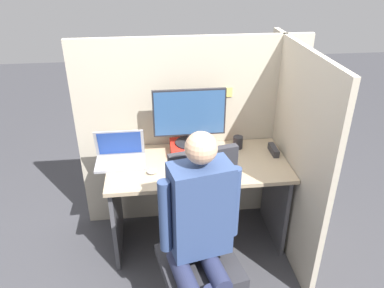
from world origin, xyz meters
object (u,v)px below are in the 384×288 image
object	(u,v)px
laptop	(120,157)
person	(199,229)
paper_box	(190,148)
monitor	(189,116)
office_chair	(201,238)
coffee_mug	(238,142)
carrot_toy	(230,174)
stapler	(274,150)

from	to	relation	value
laptop	person	bearing A→B (deg)	-60.74
paper_box	monitor	distance (m)	0.27
person	office_chair	bearing A→B (deg)	78.27
office_chair	coffee_mug	world-z (taller)	office_chair
carrot_toy	person	bearing A→B (deg)	-117.27
carrot_toy	coffee_mug	world-z (taller)	coffee_mug
monitor	stapler	size ratio (longest dim) A/B	3.33
office_chair	person	xyz separation A→B (m)	(-0.03, -0.17, 0.22)
paper_box	carrot_toy	size ratio (longest dim) A/B	2.47
stapler	laptop	bearing A→B (deg)	-179.82
laptop	coffee_mug	distance (m)	0.93
carrot_toy	laptop	bearing A→B (deg)	159.48
paper_box	carrot_toy	world-z (taller)	paper_box
stapler	carrot_toy	xyz separation A→B (m)	(-0.41, -0.29, -0.00)
carrot_toy	office_chair	world-z (taller)	office_chair
paper_box	coffee_mug	bearing A→B (deg)	4.37
monitor	person	world-z (taller)	person
monitor	office_chair	distance (m)	0.93
laptop	carrot_toy	bearing A→B (deg)	-20.52
monitor	carrot_toy	distance (m)	0.54
paper_box	stapler	world-z (taller)	paper_box
stapler	person	size ratio (longest dim) A/B	0.12
stapler	monitor	bearing A→B (deg)	172.10
carrot_toy	paper_box	bearing A→B (deg)	122.37
carrot_toy	person	size ratio (longest dim) A/B	0.09
coffee_mug	office_chair	bearing A→B (deg)	-116.72
monitor	laptop	xyz separation A→B (m)	(-0.53, -0.09, -0.26)
paper_box	laptop	bearing A→B (deg)	-170.25
coffee_mug	monitor	bearing A→B (deg)	-176.03
paper_box	stapler	bearing A→B (deg)	-7.66
paper_box	monitor	xyz separation A→B (m)	(-0.00, 0.00, 0.27)
laptop	person	distance (m)	0.99
stapler	office_chair	size ratio (longest dim) A/B	0.15
stapler	carrot_toy	distance (m)	0.51
person	paper_box	bearing A→B (deg)	86.89
paper_box	coffee_mug	xyz separation A→B (m)	(0.39, 0.03, 0.01)
office_chair	coffee_mug	distance (m)	0.94
laptop	carrot_toy	xyz separation A→B (m)	(0.78, -0.29, -0.02)
monitor	coffee_mug	xyz separation A→B (m)	(0.39, 0.03, -0.26)
paper_box	monitor	world-z (taller)	monitor
carrot_toy	stapler	bearing A→B (deg)	35.53
stapler	office_chair	world-z (taller)	office_chair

